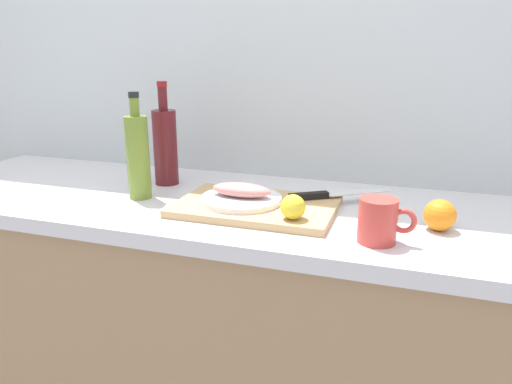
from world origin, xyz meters
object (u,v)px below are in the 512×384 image
(cutting_board, at_px, (256,206))
(coffee_mug_0, at_px, (379,221))
(fish_fillet, at_px, (241,190))
(chef_knife, at_px, (327,195))
(orange_0, at_px, (440,215))
(wine_bottle, at_px, (165,145))
(lemon_0, at_px, (293,207))
(olive_oil_bottle, at_px, (138,155))
(white_plate, at_px, (241,199))

(cutting_board, bearing_deg, coffee_mug_0, -20.64)
(cutting_board, height_order, fish_fillet, fish_fillet)
(cutting_board, relative_size, chef_knife, 1.61)
(fish_fillet, distance_m, coffee_mug_0, 0.38)
(chef_knife, xyz_separation_m, orange_0, (0.28, -0.11, 0.01))
(cutting_board, xyz_separation_m, wine_bottle, (-0.35, 0.16, 0.11))
(cutting_board, xyz_separation_m, fish_fillet, (-0.04, -0.00, 0.04))
(cutting_board, relative_size, orange_0, 5.58)
(coffee_mug_0, bearing_deg, lemon_0, 170.95)
(fish_fillet, xyz_separation_m, olive_oil_bottle, (-0.31, 0.01, 0.07))
(olive_oil_bottle, xyz_separation_m, coffee_mug_0, (0.67, -0.12, -0.07))
(white_plate, height_order, olive_oil_bottle, olive_oil_bottle)
(white_plate, relative_size, fish_fillet, 1.33)
(wine_bottle, xyz_separation_m, coffee_mug_0, (0.67, -0.28, -0.07))
(cutting_board, bearing_deg, olive_oil_bottle, 179.70)
(olive_oil_bottle, bearing_deg, orange_0, -0.29)
(chef_knife, height_order, coffee_mug_0, coffee_mug_0)
(orange_0, bearing_deg, chef_knife, 159.46)
(wine_bottle, bearing_deg, orange_0, -11.32)
(olive_oil_bottle, bearing_deg, chef_knife, 11.18)
(fish_fillet, distance_m, wine_bottle, 0.36)
(white_plate, distance_m, fish_fillet, 0.03)
(cutting_board, xyz_separation_m, orange_0, (0.45, -0.00, 0.03))
(chef_knife, xyz_separation_m, wine_bottle, (-0.52, 0.05, 0.10))
(lemon_0, bearing_deg, fish_fillet, 151.95)
(lemon_0, bearing_deg, white_plate, 151.95)
(lemon_0, height_order, olive_oil_bottle, olive_oil_bottle)
(white_plate, bearing_deg, coffee_mug_0, -18.07)
(cutting_board, bearing_deg, chef_knife, 31.72)
(cutting_board, xyz_separation_m, olive_oil_bottle, (-0.35, 0.00, 0.11))
(fish_fillet, xyz_separation_m, orange_0, (0.49, 0.00, -0.02))
(chef_knife, relative_size, lemon_0, 4.29)
(white_plate, xyz_separation_m, orange_0, (0.49, 0.00, 0.01))
(orange_0, bearing_deg, cutting_board, 179.71)
(cutting_board, distance_m, lemon_0, 0.16)
(cutting_board, xyz_separation_m, white_plate, (-0.04, -0.00, 0.02))
(fish_fillet, height_order, olive_oil_bottle, olive_oil_bottle)
(white_plate, relative_size, lemon_0, 3.57)
(lemon_0, relative_size, orange_0, 0.81)
(wine_bottle, bearing_deg, chef_knife, -5.96)
(cutting_board, relative_size, wine_bottle, 1.31)
(coffee_mug_0, bearing_deg, fish_fillet, 161.93)
(chef_knife, distance_m, wine_bottle, 0.53)
(coffee_mug_0, relative_size, orange_0, 1.68)
(cutting_board, relative_size, fish_fillet, 2.58)
(lemon_0, bearing_deg, coffee_mug_0, -9.05)
(white_plate, bearing_deg, olive_oil_bottle, 179.05)
(cutting_board, relative_size, olive_oil_bottle, 1.39)
(wine_bottle, relative_size, orange_0, 4.26)
(wine_bottle, distance_m, coffee_mug_0, 0.73)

